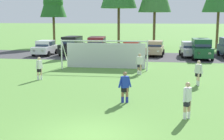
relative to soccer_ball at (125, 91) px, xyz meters
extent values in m
plane|color=#598C3D|center=(-0.60, 7.96, -0.11)|extent=(400.00, 400.00, 0.00)
cube|color=#3D3D3F|center=(-0.60, 17.52, -0.11)|extent=(52.00, 8.40, 0.01)
sphere|color=white|center=(0.00, 0.00, 0.00)|extent=(0.22, 0.22, 0.22)
sphere|color=black|center=(0.00, 0.00, 0.00)|extent=(0.08, 0.08, 0.08)
sphere|color=red|center=(0.06, 0.00, 0.00)|extent=(0.07, 0.07, 0.07)
cylinder|color=white|center=(0.91, 7.88, 1.11)|extent=(0.12, 0.12, 2.44)
cylinder|color=white|center=(-6.41, 7.83, 1.11)|extent=(0.12, 0.12, 2.44)
cylinder|color=white|center=(-2.75, 7.86, 2.33)|extent=(7.32, 0.17, 0.12)
cylinder|color=white|center=(0.90, 8.78, 1.23)|extent=(0.10, 1.94, 2.46)
cylinder|color=white|center=(-6.42, 8.73, 1.23)|extent=(0.10, 1.94, 2.46)
cube|color=silver|center=(-2.76, 8.86, 0.99)|extent=(6.95, 0.09, 2.20)
cylinder|color=tan|center=(0.51, 6.04, 0.29)|extent=(0.14, 0.14, 0.80)
cylinder|color=tan|center=(0.32, 6.20, 0.29)|extent=(0.14, 0.14, 0.80)
cylinder|color=white|center=(0.51, 6.04, 0.05)|extent=(0.15, 0.15, 0.32)
cylinder|color=white|center=(0.32, 6.20, 0.05)|extent=(0.15, 0.15, 0.32)
cube|color=black|center=(0.41, 6.12, 0.61)|extent=(0.35, 0.24, 0.28)
cube|color=silver|center=(0.41, 6.12, 0.99)|extent=(0.39, 0.26, 0.60)
sphere|color=tan|center=(0.41, 6.12, 1.42)|extent=(0.22, 0.22, 0.22)
cylinder|color=silver|center=(0.66, 6.06, 0.97)|extent=(0.23, 0.10, 0.55)
cylinder|color=silver|center=(0.16, 6.17, 0.97)|extent=(0.23, 0.10, 0.55)
cylinder|color=beige|center=(4.50, 2.69, 0.29)|extent=(0.14, 0.14, 0.80)
cylinder|color=beige|center=(4.46, 2.95, 0.29)|extent=(0.14, 0.14, 0.80)
cylinder|color=white|center=(4.50, 2.69, 0.05)|extent=(0.15, 0.15, 0.32)
cylinder|color=white|center=(4.46, 2.95, 0.05)|extent=(0.15, 0.15, 0.32)
cube|color=black|center=(4.48, 2.82, 0.61)|extent=(0.40, 0.39, 0.28)
cube|color=silver|center=(4.48, 2.82, 0.99)|extent=(0.44, 0.43, 0.60)
sphere|color=beige|center=(4.48, 2.82, 1.42)|extent=(0.22, 0.22, 0.22)
cylinder|color=silver|center=(4.64, 2.62, 0.97)|extent=(0.23, 0.22, 0.55)
cylinder|color=silver|center=(4.32, 3.01, 0.97)|extent=(0.23, 0.22, 0.55)
cylinder|color=tan|center=(3.14, -4.39, 0.29)|extent=(0.14, 0.14, 0.80)
cylinder|color=tan|center=(3.32, -4.25, 0.29)|extent=(0.14, 0.14, 0.80)
cylinder|color=white|center=(3.14, -4.39, 0.05)|extent=(0.15, 0.15, 0.32)
cylinder|color=white|center=(3.32, -4.25, 0.05)|extent=(0.15, 0.15, 0.32)
cube|color=black|center=(3.23, -4.32, 0.61)|extent=(0.34, 0.40, 0.28)
cube|color=white|center=(3.23, -4.32, 0.99)|extent=(0.38, 0.45, 0.60)
sphere|color=tan|center=(3.23, -4.32, 1.42)|extent=(0.22, 0.22, 0.22)
cylinder|color=white|center=(3.09, -4.53, 0.97)|extent=(0.18, 0.25, 0.55)
cylinder|color=white|center=(3.37, -4.11, 0.97)|extent=(0.18, 0.25, 0.55)
cylinder|color=#936B4C|center=(0.12, -2.14, 0.29)|extent=(0.14, 0.14, 0.80)
cylinder|color=#936B4C|center=(0.35, -2.13, 0.29)|extent=(0.14, 0.14, 0.80)
cylinder|color=#232D99|center=(0.12, -2.14, 0.05)|extent=(0.15, 0.15, 0.32)
cylinder|color=#232D99|center=(0.35, -2.13, 0.05)|extent=(0.15, 0.15, 0.32)
cube|color=black|center=(0.23, -2.14, 0.61)|extent=(0.40, 0.37, 0.28)
cube|color=#1E38B7|center=(0.23, -2.14, 0.99)|extent=(0.45, 0.41, 0.60)
sphere|color=#936B4C|center=(0.23, -2.14, 1.42)|extent=(0.22, 0.22, 0.22)
cylinder|color=#1E38B7|center=(0.00, -2.24, 0.97)|extent=(0.24, 0.20, 0.55)
cylinder|color=#1E38B7|center=(0.46, -2.03, 0.97)|extent=(0.24, 0.20, 0.55)
cylinder|color=beige|center=(-6.39, 3.03, 0.29)|extent=(0.14, 0.14, 0.80)
cylinder|color=beige|center=(-6.57, 2.86, 0.29)|extent=(0.14, 0.14, 0.80)
cylinder|color=white|center=(-6.39, 3.03, 0.05)|extent=(0.15, 0.15, 0.32)
cylinder|color=white|center=(-6.57, 2.86, 0.05)|extent=(0.15, 0.15, 0.32)
cube|color=black|center=(-6.48, 2.94, 0.61)|extent=(0.28, 0.38, 0.28)
cube|color=silver|center=(-6.48, 2.94, 0.99)|extent=(0.31, 0.42, 0.60)
sphere|color=beige|center=(-6.48, 2.94, 1.42)|extent=(0.22, 0.22, 0.22)
cylinder|color=silver|center=(-6.39, 3.18, 0.97)|extent=(0.13, 0.24, 0.55)
cylinder|color=silver|center=(-6.56, 2.71, 0.97)|extent=(0.13, 0.24, 0.55)
cube|color=silver|center=(-11.46, 17.06, 0.59)|extent=(1.83, 4.21, 0.76)
cube|color=silver|center=(-11.46, 17.21, 1.29)|extent=(1.67, 2.11, 0.64)
cube|color=#28384C|center=(-11.47, 16.24, 1.27)|extent=(1.53, 0.33, 0.55)
cube|color=#28384C|center=(-10.62, 17.20, 1.29)|extent=(0.05, 1.79, 0.45)
cube|color=white|center=(-10.98, 14.99, 0.64)|extent=(0.28, 0.08, 0.20)
cube|color=white|center=(-11.97, 15.00, 0.64)|extent=(0.28, 0.08, 0.20)
cube|color=#B21414|center=(-10.95, 19.11, 0.64)|extent=(0.28, 0.08, 0.20)
cube|color=#B21414|center=(-11.94, 19.12, 0.64)|extent=(0.28, 0.08, 0.20)
cylinder|color=black|center=(-10.57, 15.75, 0.21)|extent=(0.24, 0.64, 0.64)
cylinder|color=black|center=(-12.37, 15.76, 0.21)|extent=(0.24, 0.64, 0.64)
cylinder|color=black|center=(-10.55, 18.35, 0.21)|extent=(0.24, 0.64, 0.64)
cylinder|color=black|center=(-12.35, 18.36, 0.21)|extent=(0.24, 0.64, 0.64)
cube|color=black|center=(-8.50, 18.04, 0.71)|extent=(2.02, 4.65, 1.00)
cube|color=black|center=(-8.49, 18.24, 1.63)|extent=(1.83, 3.05, 0.84)
cube|color=#28384C|center=(-8.53, 16.82, 1.61)|extent=(1.62, 0.42, 0.71)
cube|color=#28384C|center=(-7.61, 18.22, 1.63)|extent=(0.11, 2.55, 0.59)
cube|color=white|center=(-8.04, 15.77, 0.76)|extent=(0.28, 0.09, 0.20)
cube|color=white|center=(-9.08, 15.80, 0.76)|extent=(0.28, 0.09, 0.20)
cube|color=#B21414|center=(-7.91, 20.29, 0.76)|extent=(0.28, 0.09, 0.20)
cube|color=#B21414|center=(-8.96, 20.31, 0.76)|extent=(0.28, 0.09, 0.20)
cylinder|color=black|center=(-7.59, 16.59, 0.21)|extent=(0.26, 0.65, 0.64)
cylinder|color=black|center=(-9.49, 16.64, 0.21)|extent=(0.26, 0.65, 0.64)
cylinder|color=black|center=(-7.51, 19.44, 0.21)|extent=(0.26, 0.65, 0.64)
cylinder|color=black|center=(-9.41, 19.49, 0.21)|extent=(0.26, 0.65, 0.64)
cube|color=maroon|center=(-5.36, 17.56, 0.71)|extent=(2.22, 4.72, 1.00)
cube|color=maroon|center=(-5.37, 17.76, 1.63)|extent=(1.95, 3.12, 0.84)
cube|color=#28384C|center=(-5.27, 16.34, 1.61)|extent=(1.64, 0.49, 0.71)
cube|color=#28384C|center=(-4.49, 17.82, 1.63)|extent=(0.22, 2.55, 0.59)
cube|color=white|center=(-4.68, 15.34, 0.76)|extent=(0.28, 0.10, 0.20)
cube|color=white|center=(-5.72, 15.27, 0.76)|extent=(0.28, 0.10, 0.20)
cube|color=#B21414|center=(-5.00, 19.85, 0.76)|extent=(0.28, 0.10, 0.20)
cube|color=#B21414|center=(-6.04, 19.78, 0.76)|extent=(0.28, 0.10, 0.20)
cylinder|color=black|center=(-4.31, 16.21, 0.21)|extent=(0.28, 0.66, 0.64)
cylinder|color=black|center=(-6.21, 16.07, 0.21)|extent=(0.28, 0.66, 0.64)
cylinder|color=black|center=(-4.51, 19.05, 0.21)|extent=(0.28, 0.66, 0.64)
cylinder|color=black|center=(-6.41, 18.92, 0.21)|extent=(0.28, 0.66, 0.64)
cube|color=red|center=(-1.24, 17.15, 0.59)|extent=(2.07, 4.31, 0.76)
cube|color=red|center=(-1.23, 17.30, 1.29)|extent=(1.79, 2.21, 0.64)
cube|color=#28384C|center=(-1.30, 16.33, 1.27)|extent=(1.55, 0.42, 0.55)
cube|color=#28384C|center=(-0.40, 17.24, 1.29)|extent=(0.16, 1.78, 0.45)
cube|color=white|center=(-0.89, 15.06, 0.64)|extent=(0.28, 0.10, 0.20)
cube|color=white|center=(-1.87, 15.13, 0.64)|extent=(0.28, 0.10, 0.20)
cube|color=#B21414|center=(-0.61, 19.17, 0.64)|extent=(0.28, 0.10, 0.20)
cube|color=#B21414|center=(-1.60, 19.24, 0.64)|extent=(0.28, 0.10, 0.20)
cylinder|color=black|center=(-0.43, 15.79, 0.21)|extent=(0.28, 0.65, 0.64)
cylinder|color=black|center=(-2.23, 15.91, 0.21)|extent=(0.28, 0.65, 0.64)
cylinder|color=black|center=(-0.26, 18.39, 0.21)|extent=(0.28, 0.65, 0.64)
cylinder|color=black|center=(-2.05, 18.51, 0.21)|extent=(0.28, 0.65, 0.64)
cube|color=tan|center=(1.33, 18.57, 0.59)|extent=(2.04, 4.30, 0.76)
cube|color=tan|center=(1.34, 18.72, 1.29)|extent=(1.77, 2.19, 0.64)
cube|color=#28384C|center=(1.28, 17.75, 1.27)|extent=(1.55, 0.40, 0.55)
cube|color=#28384C|center=(2.17, 18.67, 1.29)|extent=(0.14, 1.78, 0.45)
cube|color=white|center=(1.71, 16.48, 0.64)|extent=(0.28, 0.10, 0.20)
cube|color=white|center=(0.72, 16.54, 0.64)|extent=(0.28, 0.10, 0.20)
cube|color=#B21414|center=(1.94, 20.60, 0.64)|extent=(0.28, 0.10, 0.20)
cube|color=#B21414|center=(0.95, 20.65, 0.64)|extent=(0.28, 0.10, 0.20)
cylinder|color=black|center=(2.15, 17.22, 0.21)|extent=(0.28, 0.65, 0.64)
cylinder|color=black|center=(0.36, 17.32, 0.21)|extent=(0.28, 0.65, 0.64)
cylinder|color=black|center=(2.30, 19.82, 0.21)|extent=(0.28, 0.65, 0.64)
cylinder|color=black|center=(0.50, 19.92, 0.21)|extent=(0.28, 0.65, 0.64)
cube|color=#B2B2BC|center=(5.18, 17.92, 0.59)|extent=(1.99, 4.28, 0.76)
cube|color=#B2B2BC|center=(5.18, 18.07, 1.29)|extent=(1.75, 2.17, 0.64)
cube|color=#28384C|center=(5.22, 17.10, 1.27)|extent=(1.54, 0.38, 0.55)
cube|color=#28384C|center=(6.01, 18.11, 1.29)|extent=(0.12, 1.79, 0.45)
cube|color=white|center=(5.77, 15.88, 0.64)|extent=(0.28, 0.09, 0.20)
cube|color=white|center=(4.78, 15.84, 0.64)|extent=(0.28, 0.09, 0.20)
cube|color=#B21414|center=(5.59, 20.00, 0.64)|extent=(0.28, 0.09, 0.20)
cube|color=#B21414|center=(4.60, 19.95, 0.64)|extent=(0.28, 0.09, 0.20)
cylinder|color=black|center=(6.14, 16.66, 0.21)|extent=(0.27, 0.65, 0.64)
cylinder|color=black|center=(4.34, 16.58, 0.21)|extent=(0.27, 0.65, 0.64)
cylinder|color=black|center=(6.02, 19.26, 0.21)|extent=(0.27, 0.65, 0.64)
cylinder|color=black|center=(4.23, 19.18, 0.21)|extent=(0.27, 0.65, 0.64)
cube|color=#194C2D|center=(6.25, 16.40, 0.71)|extent=(1.94, 4.62, 1.00)
cube|color=#194C2D|center=(6.25, 16.60, 1.63)|extent=(1.78, 3.02, 0.84)
cube|color=#28384C|center=(6.26, 15.18, 1.61)|extent=(1.62, 0.39, 0.71)
cube|color=#28384C|center=(7.13, 16.60, 1.63)|extent=(0.06, 2.55, 0.59)
cube|color=white|center=(6.80, 14.14, 0.76)|extent=(0.28, 0.08, 0.20)
cube|color=white|center=(5.75, 14.13, 0.76)|extent=(0.28, 0.08, 0.20)
cube|color=#B21414|center=(6.75, 18.66, 0.76)|extent=(0.28, 0.08, 0.20)
cube|color=#B21414|center=(5.71, 18.65, 0.76)|extent=(0.28, 0.08, 0.20)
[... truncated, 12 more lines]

